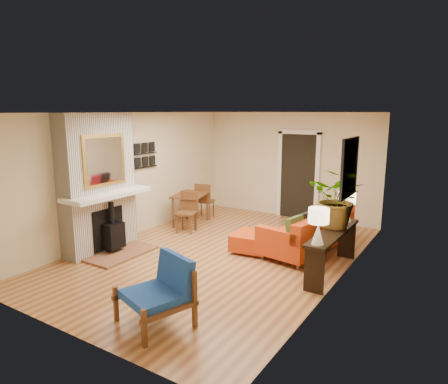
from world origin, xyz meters
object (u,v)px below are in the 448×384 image
Objects in this scene: console_table at (333,240)px; sofa at (311,231)px; ottoman at (252,241)px; lamp_near at (318,222)px; dining_table at (193,200)px; lamp_far at (347,202)px; blue_chair at (162,287)px; houseplant at (338,198)px.

sofa is at bearing 127.61° from console_table.
lamp_near reaches higher than ottoman.
console_table reaches higher than ottoman.
dining_table is 3.82m from console_table.
dining_table is 3.14× the size of lamp_far.
lamp_near is at bearing -90.00° from lamp_far.
ottoman is 0.43× the size of console_table.
lamp_far is (0.68, -0.19, 0.69)m from sofa.
blue_chair is 3.25m from houseplant.
sofa is 2.89× the size of ottoman.
console_table is (0.68, -0.88, 0.20)m from sofa.
lamp_near is 0.54× the size of houseplant.
blue_chair is 4.42m from dining_table.
sofa is at bearing -4.64° from dining_table.
ottoman is 2.89m from blue_chair.
sofa is 3.59m from blue_chair.
houseplant is at bearing -14.03° from dining_table.
sofa is at bearing 164.51° from lamp_far.
sofa is 4.22× the size of lamp_near.
blue_chair is at bearing -84.93° from ottoman.
blue_chair is at bearing -125.45° from lamp_near.
houseplant is (-0.01, 0.98, 0.16)m from lamp_near.
ottoman is at bearing -163.49° from lamp_far.
dining_table reaches higher than blue_chair.
ottoman is at bearing 95.07° from blue_chair.
houseplant is at bearing 90.59° from lamp_near.
dining_table is at bearing 175.36° from sofa.
sofa is 1.91m from lamp_near.
lamp_far is at bearing 16.51° from ottoman.
lamp_near is at bearing -90.00° from console_table.
lamp_far is at bearing -15.49° from sofa.
lamp_far is at bearing 88.81° from houseplant.
lamp_far is (3.65, -0.43, 0.48)m from dining_table.
lamp_far is at bearing 90.00° from lamp_near.
console_table is 0.91m from lamp_near.
lamp_near is 1.00× the size of lamp_far.
console_table is 0.68m from houseplant.
blue_chair is 0.60× the size of dining_table.
dining_table is at bearing 156.32° from ottoman.
blue_chair is 1.88× the size of lamp_far.
sofa is 2.99m from dining_table.
dining_table is 4.14m from lamp_near.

